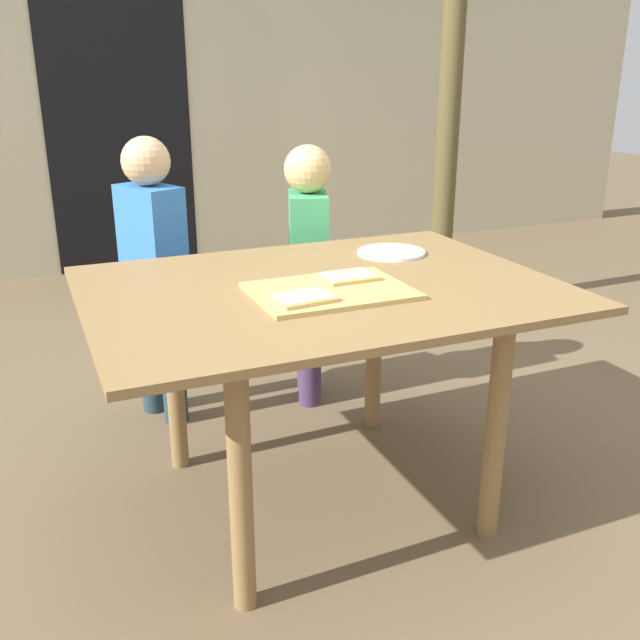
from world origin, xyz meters
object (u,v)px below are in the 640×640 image
(dining_table, at_px, (321,316))
(cutting_board, at_px, (330,291))
(plate_white_right, at_px, (391,252))
(child_left, at_px, (154,263))
(pizza_slice_near_left, at_px, (304,298))
(child_right, at_px, (308,257))
(pizza_slice_far_right, at_px, (349,276))

(dining_table, height_order, cutting_board, cutting_board)
(cutting_board, xyz_separation_m, plate_white_right, (0.36, 0.32, -0.00))
(child_left, bearing_deg, dining_table, -66.02)
(pizza_slice_near_left, relative_size, child_right, 0.16)
(pizza_slice_near_left, xyz_separation_m, child_left, (-0.22, 0.90, -0.11))
(pizza_slice_near_left, bearing_deg, child_left, 103.84)
(pizza_slice_far_right, height_order, plate_white_right, pizza_slice_far_right)
(dining_table, xyz_separation_m, child_right, (0.24, 0.69, -0.01))
(cutting_board, distance_m, child_left, 0.90)
(pizza_slice_far_right, height_order, child_left, child_left)
(dining_table, height_order, child_right, child_right)
(pizza_slice_near_left, relative_size, plate_white_right, 0.74)
(plate_white_right, bearing_deg, cutting_board, -138.56)
(pizza_slice_far_right, relative_size, pizza_slice_near_left, 0.94)
(cutting_board, height_order, child_left, child_left)
(pizza_slice_far_right, distance_m, plate_white_right, 0.37)
(dining_table, xyz_separation_m, pizza_slice_near_left, (-0.11, -0.15, 0.11))
(dining_table, xyz_separation_m, pizza_slice_far_right, (0.08, -0.01, 0.11))
(pizza_slice_near_left, xyz_separation_m, child_right, (0.36, 0.84, -0.13))
(dining_table, distance_m, pizza_slice_near_left, 0.22)
(pizza_slice_near_left, bearing_deg, plate_white_right, 39.53)
(dining_table, distance_m, child_left, 0.82)
(cutting_board, bearing_deg, dining_table, 83.67)
(pizza_slice_far_right, xyz_separation_m, plate_white_right, (0.27, 0.25, -0.01))
(child_right, bearing_deg, cutting_board, -107.99)
(cutting_board, bearing_deg, child_left, 111.34)
(dining_table, bearing_deg, pizza_slice_far_right, -9.73)
(cutting_board, height_order, pizza_slice_near_left, pizza_slice_near_left)
(cutting_board, bearing_deg, pizza_slice_near_left, -147.96)
(cutting_board, height_order, pizza_slice_far_right, pizza_slice_far_right)
(dining_table, xyz_separation_m, cutting_board, (-0.01, -0.08, 0.10))
(plate_white_right, bearing_deg, dining_table, -145.99)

